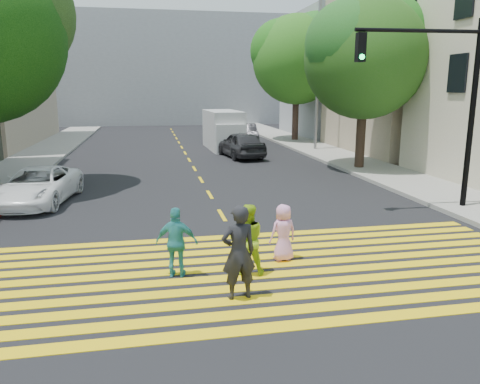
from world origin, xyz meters
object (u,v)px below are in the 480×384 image
object	(u,v)px
pedestrian_extra	(177,242)
silver_car	(222,130)
dark_car_near	(241,144)
traffic_signal	(442,89)
tree_right_near	(366,51)
white_van	(224,131)
pedestrian_man	(239,253)
dark_car_parked	(246,133)
white_sedan	(38,186)
tree_right_far	(298,55)
pedestrian_child	(283,233)
pedestrian_woman	(247,240)

from	to	relation	value
pedestrian_extra	silver_car	size ratio (longest dim) A/B	0.35
dark_car_near	traffic_signal	size ratio (longest dim) A/B	0.74
tree_right_near	white_van	bearing A→B (deg)	119.86
pedestrian_man	dark_car_parked	bearing A→B (deg)	-109.95
white_sedan	traffic_signal	bearing A→B (deg)	-7.30
white_sedan	dark_car_near	distance (m)	13.23
dark_car_near	traffic_signal	bearing A→B (deg)	97.68
pedestrian_man	dark_car_parked	xyz separation A→B (m)	(5.44, 25.66, -0.21)
pedestrian_man	dark_car_parked	world-z (taller)	pedestrian_man
tree_right_far	white_van	size ratio (longest dim) A/B	1.75
tree_right_far	pedestrian_man	distance (m)	28.14
pedestrian_extra	traffic_signal	xyz separation A→B (m)	(8.46, 3.92, 3.13)
dark_car_near	white_van	size ratio (longest dim) A/B	0.83
pedestrian_man	silver_car	world-z (taller)	pedestrian_man
tree_right_near	white_sedan	size ratio (longest dim) A/B	1.86
pedestrian_extra	dark_car_near	distance (m)	17.73
pedestrian_child	traffic_signal	bearing A→B (deg)	-163.01
white_sedan	traffic_signal	world-z (taller)	traffic_signal
pedestrian_child	white_sedan	bearing A→B (deg)	-58.30
pedestrian_extra	dark_car_parked	distance (m)	25.22
pedestrian_woman	dark_car_parked	xyz separation A→B (m)	(5.03, 24.53, -0.07)
silver_car	white_van	xyz separation A→B (m)	(-0.97, -7.35, 0.57)
silver_car	white_van	distance (m)	7.44
tree_right_far	white_van	world-z (taller)	tree_right_far
tree_right_far	traffic_signal	world-z (taller)	tree_right_far
tree_right_far	pedestrian_man	xyz separation A→B (m)	(-9.40, -25.97, -5.43)
pedestrian_man	pedestrian_woman	distance (m)	1.21
dark_car_parked	dark_car_near	bearing A→B (deg)	-98.46
pedestrian_man	white_sedan	distance (m)	10.28
dark_car_parked	traffic_signal	size ratio (longest dim) A/B	0.71
pedestrian_man	pedestrian_woman	xyz separation A→B (m)	(0.40, 1.14, -0.14)
tree_right_near	dark_car_near	world-z (taller)	tree_right_near
pedestrian_extra	silver_car	xyz separation A→B (m)	(5.33, 28.46, -0.13)
white_sedan	silver_car	size ratio (longest dim) A/B	1.05
white_sedan	traffic_signal	size ratio (longest dim) A/B	0.75
pedestrian_child	dark_car_near	distance (m)	16.74
tree_right_near	silver_car	size ratio (longest dim) A/B	1.94
tree_right_far	dark_car_parked	xyz separation A→B (m)	(-3.96, -0.30, -5.64)
dark_car_near	dark_car_parked	xyz separation A→B (m)	(1.79, 7.28, -0.06)
tree_right_near	pedestrian_woman	world-z (taller)	tree_right_near
tree_right_near	pedestrian_extra	distance (m)	16.05
pedestrian_man	pedestrian_child	distance (m)	2.28
tree_right_near	pedestrian_extra	xyz separation A→B (m)	(-9.68, -11.84, -4.87)
pedestrian_woman	silver_car	size ratio (longest dim) A/B	0.36
pedestrian_man	dark_car_parked	distance (m)	26.23
dark_car_near	silver_car	bearing A→B (deg)	-101.26
pedestrian_extra	dark_car_near	xyz separation A→B (m)	(4.72, 17.09, 0.01)
white_van	tree_right_near	bearing A→B (deg)	-62.02
tree_right_near	pedestrian_child	size ratio (longest dim) A/B	6.25
traffic_signal	pedestrian_child	bearing A→B (deg)	-147.28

